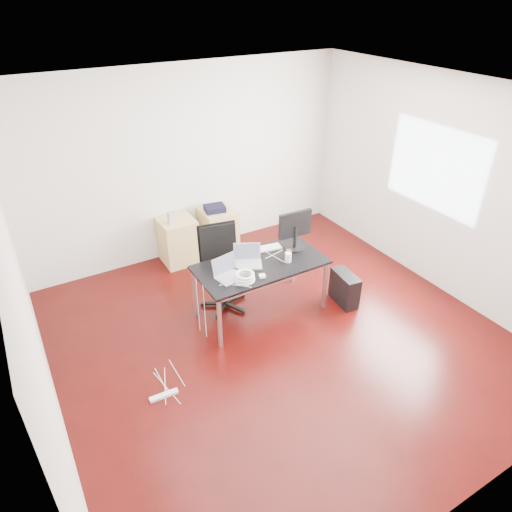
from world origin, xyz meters
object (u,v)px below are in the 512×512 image
desk (261,267)px  pc_tower (345,288)px  filing_cabinet_right (218,230)px  office_chair (221,264)px  filing_cabinet_left (178,241)px

desk → pc_tower: desk is taller
filing_cabinet_right → pc_tower: (0.82, -2.08, -0.13)m
filing_cabinet_right → pc_tower: 2.24m
office_chair → filing_cabinet_left: (-0.10, 1.27, -0.26)m
office_chair → filing_cabinet_right: office_chair is taller
filing_cabinet_left → desk: bearing=-75.7°
office_chair → filing_cabinet_right: (0.57, 1.27, -0.26)m
filing_cabinet_right → filing_cabinet_left: bearing=180.0°
desk → office_chair: bearing=128.5°
filing_cabinet_right → office_chair: bearing=-114.2°
filing_cabinet_left → filing_cabinet_right: 0.67m
desk → office_chair: (-0.33, 0.42, -0.07)m
desk → pc_tower: bearing=-20.1°
desk → filing_cabinet_right: 1.74m
desk → filing_cabinet_left: bearing=104.3°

